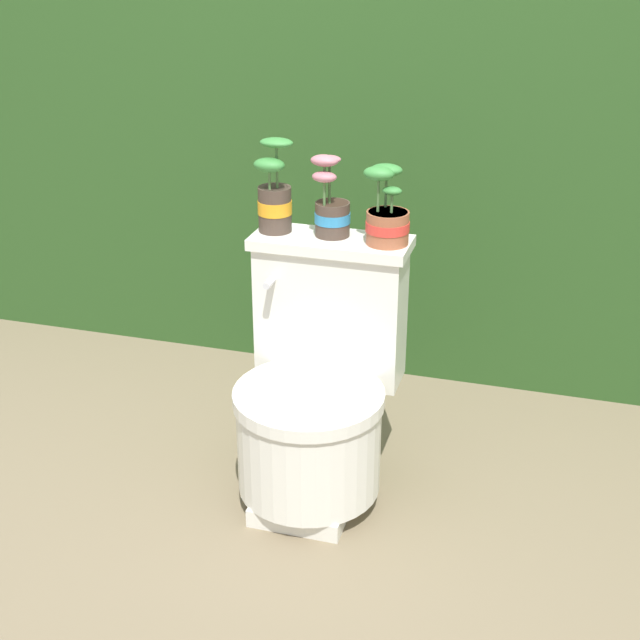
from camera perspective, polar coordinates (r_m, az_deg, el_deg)
name	(u,v)px	position (r m, az deg, el deg)	size (l,w,h in m)	color
ground_plane	(288,489)	(2.60, -2.05, -10.78)	(12.00, 12.00, 0.00)	#75664C
hedge_backdrop	(383,123)	(3.28, 4.04, 12.46)	(4.24, 0.67, 1.64)	#284C1E
toilet	(317,396)	(2.46, -0.22, -4.88)	(0.43, 0.51, 0.71)	silver
potted_plant_left	(274,198)	(2.44, -2.94, 7.81)	(0.10, 0.10, 0.26)	#47382D
potted_plant_midleft	(331,208)	(2.40, 0.72, 7.16)	(0.10, 0.10, 0.23)	#47382D
potted_plant_middle	(387,217)	(2.35, 4.30, 6.62)	(0.12, 0.13, 0.21)	#9E5638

